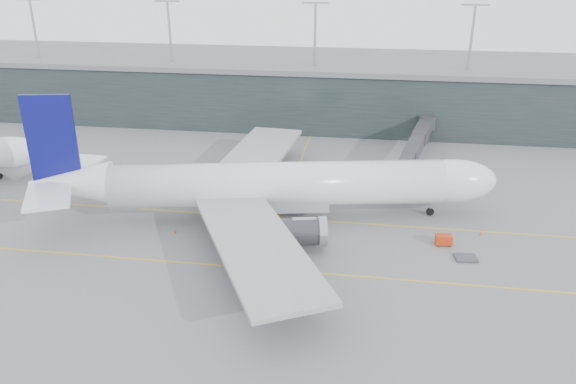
# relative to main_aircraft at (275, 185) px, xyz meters

# --- Properties ---
(ground) EXTENTS (320.00, 320.00, 0.00)m
(ground) POSITION_rel_main_aircraft_xyz_m (-4.45, 4.16, -5.80)
(ground) COLOR #55555A
(ground) RESTS_ON ground
(taxiline_a) EXTENTS (160.00, 0.25, 0.02)m
(taxiline_a) POSITION_rel_main_aircraft_xyz_m (-4.45, 0.16, -5.79)
(taxiline_a) COLOR gold
(taxiline_a) RESTS_ON ground
(taxiline_b) EXTENTS (160.00, 0.25, 0.02)m
(taxiline_b) POSITION_rel_main_aircraft_xyz_m (-4.45, -15.84, -5.79)
(taxiline_b) COLOR gold
(taxiline_b) RESTS_ON ground
(taxiline_lead_main) EXTENTS (0.25, 60.00, 0.02)m
(taxiline_lead_main) POSITION_rel_main_aircraft_xyz_m (0.55, 24.16, -5.79)
(taxiline_lead_main) COLOR gold
(taxiline_lead_main) RESTS_ON ground
(terminal) EXTENTS (240.00, 36.00, 29.00)m
(terminal) POSITION_rel_main_aircraft_xyz_m (-4.46, 62.16, 1.82)
(terminal) COLOR #1E2929
(terminal) RESTS_ON ground
(main_aircraft) EXTENTS (73.34, 67.94, 20.67)m
(main_aircraft) POSITION_rel_main_aircraft_xyz_m (0.00, 0.00, 0.00)
(main_aircraft) COLOR silver
(main_aircraft) RESTS_ON ground
(jet_bridge) EXTENTS (11.09, 43.58, 6.16)m
(jet_bridge) POSITION_rel_main_aircraft_xyz_m (22.07, 26.88, -1.19)
(jet_bridge) COLOR #2D2D32
(jet_bridge) RESTS_ON ground
(gse_cart) EXTENTS (2.43, 1.67, 1.58)m
(gse_cart) POSITION_rel_main_aircraft_xyz_m (26.00, -5.14, -4.92)
(gse_cart) COLOR #B12F0C
(gse_cart) RESTS_ON ground
(baggage_dolly) EXTENTS (3.25, 2.72, 0.30)m
(baggage_dolly) POSITION_rel_main_aircraft_xyz_m (28.71, -8.95, -5.62)
(baggage_dolly) COLOR #38393D
(baggage_dolly) RESTS_ON ground
(uld_a) EXTENTS (2.61, 2.26, 2.07)m
(uld_a) POSITION_rel_main_aircraft_xyz_m (-10.67, 13.76, -4.71)
(uld_a) COLOR #323237
(uld_a) RESTS_ON ground
(uld_b) EXTENTS (2.81, 2.58, 2.06)m
(uld_b) POSITION_rel_main_aircraft_xyz_m (-6.67, 14.96, -4.72)
(uld_b) COLOR #323237
(uld_b) RESTS_ON ground
(uld_c) EXTENTS (2.65, 2.39, 1.98)m
(uld_c) POSITION_rel_main_aircraft_xyz_m (-5.82, 15.76, -4.76)
(uld_c) COLOR #323237
(uld_c) RESTS_ON ground
(cone_nose) EXTENTS (0.43, 0.43, 0.68)m
(cone_nose) POSITION_rel_main_aircraft_xyz_m (32.05, -0.96, -5.46)
(cone_nose) COLOR #FA4F0D
(cone_nose) RESTS_ON ground
(cone_wing_stbd) EXTENTS (0.40, 0.40, 0.63)m
(cone_wing_stbd) POSITION_rel_main_aircraft_xyz_m (5.95, -13.16, -5.48)
(cone_wing_stbd) COLOR #CF4E0B
(cone_wing_stbd) RESTS_ON ground
(cone_wing_port) EXTENTS (0.43, 0.43, 0.69)m
(cone_wing_port) POSITION_rel_main_aircraft_xyz_m (4.33, 15.26, -5.46)
(cone_wing_port) COLOR #CB4D0B
(cone_wing_port) RESTS_ON ground
(cone_tail) EXTENTS (0.41, 0.41, 0.65)m
(cone_tail) POSITION_rel_main_aircraft_xyz_m (-14.25, -7.52, -5.47)
(cone_tail) COLOR red
(cone_tail) RESTS_ON ground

